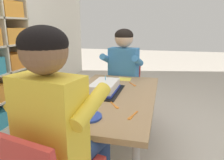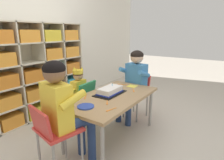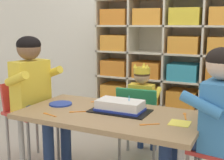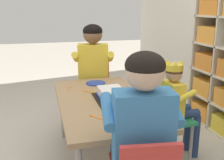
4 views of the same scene
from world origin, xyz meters
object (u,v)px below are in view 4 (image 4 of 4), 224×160
at_px(classroom_chair_adult_side, 94,84).
at_px(adult_helper_seated, 93,66).
at_px(birthday_cake_on_tray, 113,96).
at_px(fork_near_child_seat, 124,89).
at_px(classroom_chair_blue, 165,115).
at_px(fork_near_cake_tray, 96,117).
at_px(fork_at_table_front_edge, 87,92).
at_px(fork_by_napkin, 147,123).
at_px(guest_at_table_side, 140,124).
at_px(paper_plate_stack, 96,83).
at_px(fork_beside_plate_stack, 69,88).
at_px(activity_table, 103,105).
at_px(child_with_crown, 177,98).

distance_m(classroom_chair_adult_side, adult_helper_seated, 0.25).
bearing_deg(birthday_cake_on_tray, fork_near_child_seat, 147.52).
bearing_deg(fork_near_child_seat, classroom_chair_blue, 15.83).
bearing_deg(fork_near_cake_tray, fork_at_table_front_edge, 142.29).
height_order(fork_by_napkin, fork_near_child_seat, same).
distance_m(guest_at_table_side, fork_near_cake_tray, 0.38).
bearing_deg(fork_near_child_seat, guest_at_table_side, -44.39).
bearing_deg(adult_helper_seated, paper_plate_stack, -84.70).
xyz_separation_m(classroom_chair_blue, fork_near_child_seat, (-0.24, -0.27, 0.17)).
height_order(adult_helper_seated, paper_plate_stack, adult_helper_seated).
bearing_deg(fork_beside_plate_stack, fork_near_child_seat, 87.55).
height_order(adult_helper_seated, guest_at_table_side, adult_helper_seated).
xyz_separation_m(activity_table, fork_by_napkin, (0.49, 0.16, 0.05)).
distance_m(guest_at_table_side, fork_at_table_front_edge, 0.88).
bearing_deg(birthday_cake_on_tray, guest_at_table_side, -1.44).
height_order(guest_at_table_side, birthday_cake_on_tray, guest_at_table_side).
relative_size(guest_at_table_side, fork_beside_plate_stack, 8.09).
distance_m(activity_table, fork_at_table_front_edge, 0.24).
distance_m(adult_helper_seated, fork_by_napkin, 1.19).
relative_size(classroom_chair_blue, fork_beside_plate_stack, 5.10).
height_order(activity_table, classroom_chair_adult_side, classroom_chair_adult_side).
height_order(activity_table, fork_beside_plate_stack, fork_beside_plate_stack).
relative_size(classroom_chair_adult_side, paper_plate_stack, 3.98).
distance_m(paper_plate_stack, fork_near_child_seat, 0.30).
height_order(fork_by_napkin, fork_near_cake_tray, same).
bearing_deg(fork_by_napkin, activity_table, -88.15).
xyz_separation_m(classroom_chair_adult_side, fork_at_table_front_edge, (0.59, -0.17, 0.11)).
xyz_separation_m(child_with_crown, fork_near_child_seat, (-0.24, -0.38, 0.04)).
relative_size(child_with_crown, fork_near_cake_tray, 7.48).
height_order(paper_plate_stack, fork_by_napkin, paper_plate_stack).
bearing_deg(adult_helper_seated, guest_at_table_side, -78.71).
bearing_deg(activity_table, guest_at_table_side, 4.30).
xyz_separation_m(fork_by_napkin, fork_near_cake_tray, (-0.17, -0.28, 0.00)).
relative_size(activity_table, classroom_chair_adult_side, 1.80).
bearing_deg(guest_at_table_side, fork_beside_plate_stack, -66.98).
relative_size(classroom_chair_blue, birthday_cake_on_tray, 1.58).
xyz_separation_m(classroom_chair_adult_side, fork_by_napkin, (1.29, 0.07, 0.11)).
bearing_deg(fork_beside_plate_stack, birthday_cake_on_tray, 49.72).
relative_size(child_with_crown, fork_beside_plate_stack, 6.58).
bearing_deg(activity_table, birthday_cake_on_tray, 52.15).
relative_size(guest_at_table_side, fork_at_table_front_edge, 9.51).
xyz_separation_m(classroom_chair_adult_side, birthday_cake_on_tray, (0.85, -0.02, 0.15)).
bearing_deg(guest_at_table_side, activity_table, -77.52).
xyz_separation_m(activity_table, fork_near_child_seat, (-0.21, 0.23, 0.05)).
height_order(paper_plate_stack, fork_beside_plate_stack, paper_plate_stack).
bearing_deg(fork_near_child_seat, adult_helper_seated, 166.84).
bearing_deg(classroom_chair_adult_side, paper_plate_stack, -86.29).
height_order(birthday_cake_on_tray, fork_by_napkin, birthday_cake_on_tray).
relative_size(classroom_chair_blue, fork_near_child_seat, 5.11).
distance_m(activity_table, fork_near_cake_tray, 0.35).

